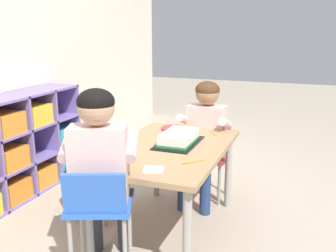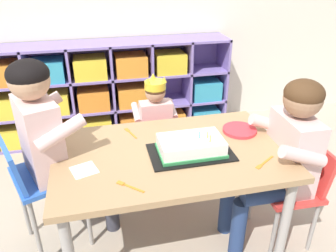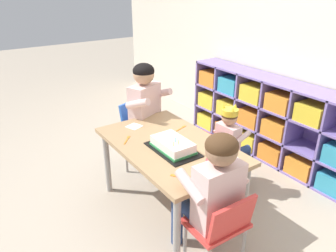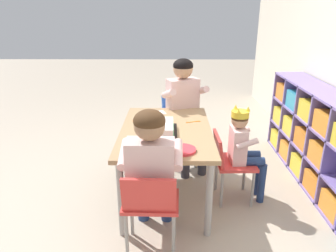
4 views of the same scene
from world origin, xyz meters
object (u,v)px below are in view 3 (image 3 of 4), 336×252
(fork_beside_plate_stack, at_px, (181,128))
(adult_helper_seated, at_px, (150,108))
(fork_near_child_seat, at_px, (127,140))
(activity_table, at_px, (170,152))
(guest_at_table_side, at_px, (212,187))
(birthday_cake_on_tray, at_px, (173,146))
(fork_near_cake_tray, at_px, (180,177))
(classroom_chair_adult_side, at_px, (142,127))
(classroom_chair_guest_side, at_px, (221,225))
(paper_plate_stack, at_px, (220,162))
(classroom_chair_blue, at_px, (221,156))
(child_with_crown, at_px, (231,138))

(fork_beside_plate_stack, bearing_deg, adult_helper_seated, -100.49)
(fork_beside_plate_stack, relative_size, fork_near_child_seat, 1.14)
(activity_table, xyz_separation_m, adult_helper_seated, (-0.57, 0.18, 0.14))
(adult_helper_seated, relative_size, guest_at_table_side, 1.12)
(birthday_cake_on_tray, relative_size, fork_near_cake_tray, 3.20)
(activity_table, xyz_separation_m, fork_beside_plate_stack, (-0.17, 0.24, 0.07))
(classroom_chair_adult_side, height_order, birthday_cake_on_tray, birthday_cake_on_tray)
(classroom_chair_guest_side, relative_size, paper_plate_stack, 3.20)
(fork_near_cake_tray, relative_size, fork_near_child_seat, 1.14)
(adult_helper_seated, height_order, fork_near_cake_tray, adult_helper_seated)
(classroom_chair_guest_side, relative_size, fork_near_cake_tray, 4.66)
(classroom_chair_adult_side, xyz_separation_m, paper_plate_stack, (1.10, -0.02, 0.17))
(classroom_chair_blue, distance_m, paper_plate_stack, 0.63)
(birthday_cake_on_tray, relative_size, fork_near_child_seat, 3.66)
(activity_table, xyz_separation_m, paper_plate_stack, (0.43, 0.12, 0.08))
(adult_helper_seated, bearing_deg, fork_beside_plate_stack, -102.32)
(adult_helper_seated, height_order, classroom_chair_guest_side, adult_helper_seated)
(activity_table, distance_m, guest_at_table_side, 0.60)
(fork_near_cake_tray, distance_m, fork_beside_plate_stack, 0.74)
(classroom_chair_blue, xyz_separation_m, classroom_chair_adult_side, (-0.71, -0.39, 0.11))
(fork_near_cake_tray, bearing_deg, fork_beside_plate_stack, 109.63)
(fork_beside_plate_stack, height_order, fork_near_child_seat, same)
(adult_helper_seated, distance_m, birthday_cake_on_tray, 0.70)
(activity_table, distance_m, classroom_chair_guest_side, 0.72)
(paper_plate_stack, relative_size, fork_near_cake_tray, 1.46)
(paper_plate_stack, relative_size, fork_near_child_seat, 1.66)
(adult_helper_seated, bearing_deg, classroom_chair_guest_side, -123.31)
(fork_near_cake_tray, distance_m, fork_near_child_seat, 0.66)
(classroom_chair_guest_side, bearing_deg, classroom_chair_blue, -131.65)
(guest_at_table_side, bearing_deg, fork_near_child_seat, -78.09)
(classroom_chair_adult_side, bearing_deg, fork_near_child_seat, -152.22)
(child_with_crown, relative_size, fork_near_cake_tray, 6.29)
(fork_beside_plate_stack, bearing_deg, classroom_chair_blue, 123.47)
(paper_plate_stack, bearing_deg, adult_helper_seated, 176.54)
(activity_table, bearing_deg, classroom_chair_guest_side, -7.38)
(fork_near_child_seat, bearing_deg, classroom_chair_blue, 113.01)
(activity_table, distance_m, adult_helper_seated, 0.61)
(child_with_crown, relative_size, classroom_chair_guest_side, 1.35)
(child_with_crown, distance_m, fork_near_cake_tray, 0.92)
(classroom_chair_adult_side, relative_size, fork_near_cake_tray, 5.41)
(paper_plate_stack, distance_m, fork_beside_plate_stack, 0.62)
(adult_helper_seated, distance_m, classroom_chair_guest_side, 1.33)
(adult_helper_seated, height_order, guest_at_table_side, adult_helper_seated)
(birthday_cake_on_tray, bearing_deg, child_with_crown, 95.15)
(fork_near_cake_tray, bearing_deg, adult_helper_seated, 125.61)
(adult_helper_seated, distance_m, fork_beside_plate_stack, 0.41)
(classroom_chair_blue, distance_m, fork_near_cake_tray, 0.86)
(adult_helper_seated, xyz_separation_m, fork_near_cake_tray, (0.98, -0.38, -0.07))
(activity_table, height_order, fork_beside_plate_stack, fork_beside_plate_stack)
(classroom_chair_adult_side, distance_m, fork_near_cake_tray, 1.15)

